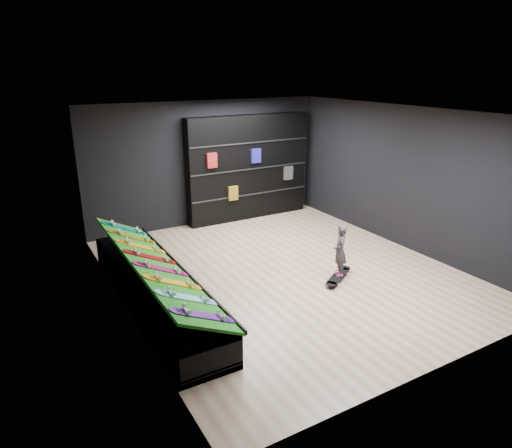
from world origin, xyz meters
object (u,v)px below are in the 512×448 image
display_rack (154,291)px  child (339,261)px  back_shelving (248,168)px  floor_skateboard (338,277)px

display_rack → child: (3.24, -0.79, 0.13)m
display_rack → back_shelving: size_ratio=1.37×
display_rack → child: 3.34m
floor_skateboard → display_rack: bearing=135.0°
back_shelving → child: (-0.36, -4.11, -0.93)m
display_rack → floor_skateboard: (3.24, -0.79, -0.20)m
child → display_rack: bearing=-74.3°
floor_skateboard → child: 0.34m
display_rack → child: size_ratio=7.68×
back_shelving → floor_skateboard: bearing=-95.1°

